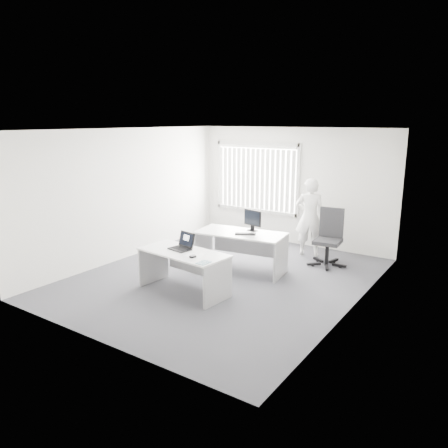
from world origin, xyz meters
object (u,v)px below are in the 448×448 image
Objects in this scene: desk_far at (241,243)px; person at (310,217)px; office_chair at (328,248)px; desk_near at (184,263)px; monitor at (253,220)px; laptop at (180,242)px.

desk_far is 1.05× the size of person.
person reaches higher than office_chair.
desk_near is 1.51m from desk_far.
desk_near is 3.95× the size of monitor.
office_chair is 3.28m from laptop.
laptop reaches higher than desk_far.
person reaches higher than laptop.
desk_near is 3.39m from person.
laptop is (-1.69, -2.76, 0.51)m from office_chair.
laptop reaches higher than desk_near.
desk_near is at bearing -107.15° from desk_far.
desk_near is at bearing 54.23° from person.
office_chair is at bearing 69.11° from laptop.
person reaches higher than desk_far.
desk_far is 4.90× the size of laptop.
office_chair is at bearing 66.41° from desk_near.
person is 4.66× the size of laptop.
laptop is at bearing -112.24° from desk_far.
monitor is at bearing 84.33° from laptop.
desk_far is (0.25, 1.49, 0.04)m from desk_near.
desk_far is at bearing 48.48° from person.
monitor is (0.49, 1.69, 0.12)m from laptop.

